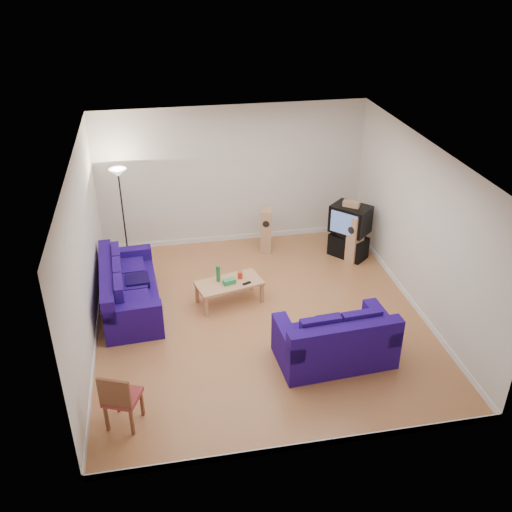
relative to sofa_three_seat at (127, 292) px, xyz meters
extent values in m
cube|color=brown|center=(2.44, -0.80, -0.34)|extent=(6.00, 6.50, 0.01)
cube|color=white|center=(2.44, -0.80, 2.86)|extent=(6.00, 6.50, 0.01)
cube|color=silver|center=(2.44, 2.45, 1.26)|extent=(6.00, 0.01, 3.20)
cube|color=silver|center=(2.44, -4.05, 1.26)|extent=(6.00, 0.01, 3.20)
cube|color=silver|center=(-0.56, -0.80, 1.26)|extent=(0.01, 6.50, 3.20)
cube|color=silver|center=(5.44, -0.80, 1.26)|extent=(0.01, 6.50, 3.20)
cube|color=white|center=(2.44, 2.44, -0.28)|extent=(6.00, 0.02, 0.12)
cube|color=white|center=(2.44, -4.04, -0.28)|extent=(6.00, 0.02, 0.12)
cube|color=white|center=(-0.55, -0.80, -0.28)|extent=(0.02, 6.50, 0.12)
cube|color=white|center=(5.43, -0.80, -0.28)|extent=(0.02, 6.50, 0.12)
cube|color=#1A0951|center=(0.07, 0.00, -0.11)|extent=(1.17, 2.43, 0.45)
cube|color=#1A0951|center=(-0.33, -0.02, 0.34)|extent=(0.39, 2.38, 0.46)
cube|color=#1A0951|center=(0.00, 1.07, 0.24)|extent=(1.04, 0.30, 0.26)
cube|color=#1A0951|center=(0.13, -1.06, 0.24)|extent=(1.04, 0.30, 0.26)
cube|color=black|center=(0.23, 0.01, 0.22)|extent=(0.46, 0.46, 0.13)
cube|color=#1A0951|center=(3.43, -2.21, -0.11)|extent=(1.97, 1.19, 0.47)
cube|color=#1A0951|center=(3.46, -2.62, 0.37)|extent=(1.91, 0.37, 0.48)
cube|color=#1A0951|center=(2.61, -2.27, 0.26)|extent=(0.32, 1.08, 0.27)
cube|color=#1A0951|center=(4.26, -2.16, 0.26)|extent=(0.32, 1.08, 0.27)
cube|color=black|center=(3.42, -2.05, 0.24)|extent=(0.48, 0.48, 0.13)
cube|color=tan|center=(1.95, -0.18, 0.09)|extent=(1.37, 0.91, 0.05)
cube|color=tan|center=(1.45, -0.57, -0.14)|extent=(0.07, 0.07, 0.41)
cube|color=tan|center=(1.33, -0.06, -0.14)|extent=(0.07, 0.07, 0.41)
cube|color=tan|center=(2.57, -0.30, -0.14)|extent=(0.07, 0.07, 0.41)
cube|color=tan|center=(2.45, 0.21, -0.14)|extent=(0.07, 0.07, 0.41)
cylinder|color=#197233|center=(1.75, -0.10, 0.28)|extent=(0.11, 0.11, 0.33)
cube|color=green|center=(1.95, -0.24, 0.16)|extent=(0.26, 0.19, 0.10)
cylinder|color=red|center=(2.18, -0.07, 0.18)|extent=(0.13, 0.13, 0.14)
cube|color=black|center=(2.27, -0.30, 0.13)|extent=(0.18, 0.12, 0.02)
cube|color=black|center=(4.83, 1.19, -0.09)|extent=(0.87, 0.91, 0.50)
cube|color=black|center=(4.78, 1.17, 0.20)|extent=(0.48, 0.50, 0.09)
cube|color=black|center=(4.85, 1.23, 0.55)|extent=(0.96, 0.98, 0.61)
cube|color=#384B7D|center=(4.63, 1.03, 0.55)|extent=(0.45, 0.48, 0.49)
cube|color=tan|center=(4.83, 1.21, 0.92)|extent=(0.37, 0.33, 0.12)
cube|color=tan|center=(3.07, 1.76, 0.17)|extent=(0.30, 0.35, 1.02)
cylinder|color=black|center=(3.04, 1.61, 0.41)|extent=(0.15, 0.05, 0.15)
cube|color=tan|center=(4.89, 0.96, 0.20)|extent=(0.40, 0.38, 1.09)
cylinder|color=black|center=(4.75, 0.87, 0.46)|extent=(0.10, 0.15, 0.16)
cylinder|color=black|center=(-0.01, 1.90, -0.32)|extent=(0.27, 0.27, 0.03)
cylinder|color=black|center=(-0.01, 1.90, 0.69)|extent=(0.03, 0.03, 2.00)
cone|color=white|center=(-0.01, 1.90, 1.72)|extent=(0.37, 0.37, 0.16)
cube|color=brown|center=(-0.26, -3.17, -0.11)|extent=(0.06, 0.06, 0.47)
cube|color=brown|center=(-0.12, -2.81, -0.11)|extent=(0.06, 0.06, 0.47)
cube|color=brown|center=(0.09, -3.32, -0.11)|extent=(0.06, 0.06, 0.47)
cube|color=brown|center=(0.24, -2.96, -0.11)|extent=(0.06, 0.06, 0.47)
cube|color=#9A3235|center=(-0.01, -3.07, 0.15)|extent=(0.61, 0.61, 0.06)
cube|color=brown|center=(-0.09, -3.26, 0.41)|extent=(0.45, 0.22, 0.47)
camera|label=1|loc=(0.73, -9.47, 5.87)|focal=40.00mm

